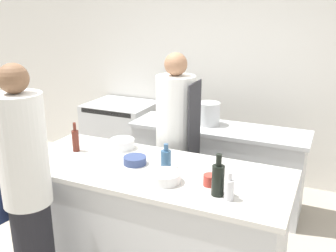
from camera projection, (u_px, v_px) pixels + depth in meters
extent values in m
cube|color=silver|center=(227.00, 69.00, 4.68)|extent=(8.00, 0.06, 2.80)
cube|color=silver|center=(151.00, 220.00, 3.12)|extent=(2.12, 0.87, 0.87)
cube|color=silver|center=(150.00, 170.00, 2.98)|extent=(2.21, 0.90, 0.04)
cube|color=silver|center=(217.00, 168.00, 4.14)|extent=(1.82, 0.55, 0.87)
cube|color=silver|center=(218.00, 129.00, 4.01)|extent=(1.90, 0.57, 0.04)
cube|color=silver|center=(122.00, 136.00, 5.11)|extent=(0.86, 0.74, 0.91)
cube|color=black|center=(108.00, 159.00, 4.86)|extent=(0.69, 0.01, 0.32)
cube|color=black|center=(106.00, 113.00, 4.67)|extent=(0.73, 0.01, 0.06)
cylinder|color=silver|center=(22.00, 151.00, 2.49)|extent=(0.33, 0.33, 0.78)
cube|color=navy|center=(9.00, 161.00, 2.61)|extent=(0.06, 0.31, 0.88)
sphere|color=brown|center=(13.00, 78.00, 2.35)|extent=(0.20, 0.20, 0.20)
cylinder|color=black|center=(175.00, 186.00, 3.79)|extent=(0.32, 0.32, 0.80)
cylinder|color=white|center=(176.00, 114.00, 3.56)|extent=(0.37, 0.37, 0.72)
cube|color=#2D2D33|center=(194.00, 126.00, 3.53)|extent=(0.03, 0.36, 0.84)
sphere|color=#9E7051|center=(176.00, 64.00, 3.42)|extent=(0.22, 0.22, 0.22)
cylinder|color=silver|center=(229.00, 190.00, 2.46)|extent=(0.06, 0.06, 0.14)
cylinder|color=silver|center=(230.00, 176.00, 2.43)|extent=(0.03, 0.03, 0.05)
cylinder|color=black|center=(218.00, 181.00, 2.51)|extent=(0.09, 0.09, 0.21)
cylinder|color=black|center=(219.00, 160.00, 2.47)|extent=(0.04, 0.04, 0.08)
cylinder|color=#2D5175|center=(166.00, 159.00, 2.96)|extent=(0.08, 0.08, 0.14)
cylinder|color=#2D5175|center=(166.00, 147.00, 2.93)|extent=(0.04, 0.04, 0.06)
cylinder|color=#5B2319|center=(76.00, 141.00, 3.30)|extent=(0.06, 0.06, 0.19)
cylinder|color=#5B2319|center=(75.00, 127.00, 3.26)|extent=(0.03, 0.03, 0.07)
cylinder|color=navy|center=(135.00, 160.00, 3.04)|extent=(0.19, 0.19, 0.06)
cylinder|color=white|center=(122.00, 144.00, 3.38)|extent=(0.22, 0.22, 0.09)
cylinder|color=white|center=(165.00, 177.00, 2.72)|extent=(0.23, 0.23, 0.07)
cylinder|color=#B2382D|center=(210.00, 180.00, 2.67)|extent=(0.10, 0.10, 0.08)
cylinder|color=silver|center=(209.00, 114.00, 4.05)|extent=(0.25, 0.25, 0.25)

